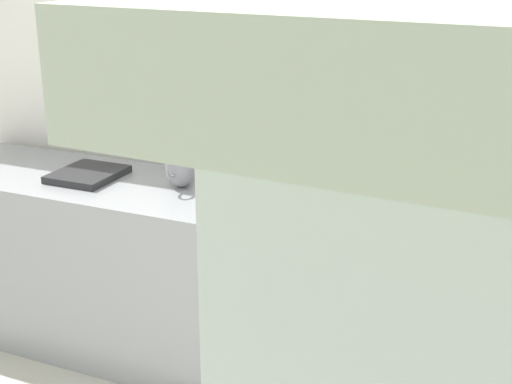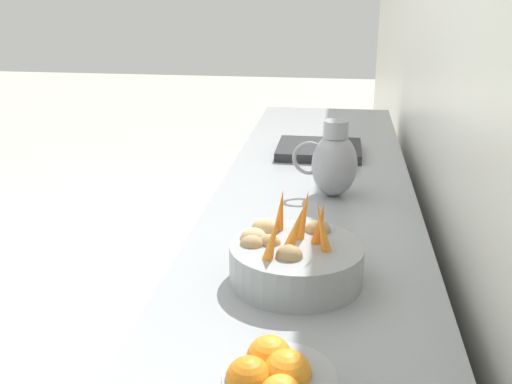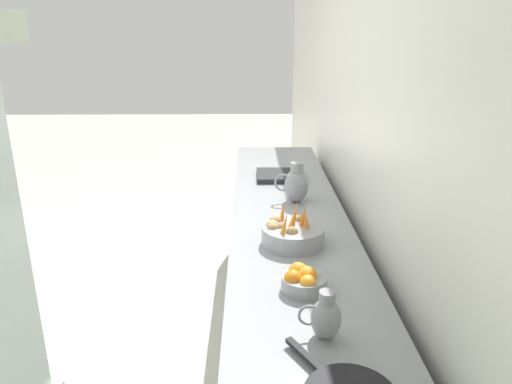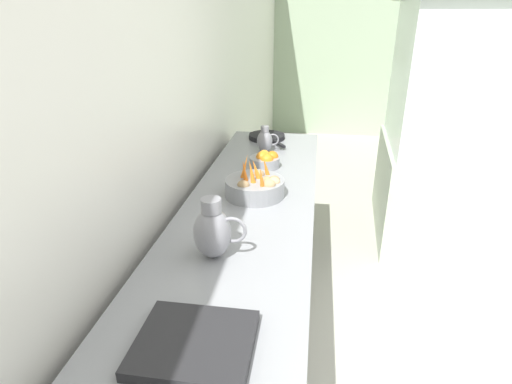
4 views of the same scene
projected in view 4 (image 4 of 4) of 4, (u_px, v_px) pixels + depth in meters
The scene contains 9 objects.
tile_wall_left at pixel (171, 78), 2.14m from camera, with size 0.10×9.57×3.00m, color white.
prep_counter at pixel (241, 309), 2.04m from camera, with size 0.67×3.32×0.91m, color gray.
vegetable_colander at pixel (256, 186), 2.18m from camera, with size 0.32×0.32×0.22m.
orange_bowl at pixel (265, 160), 2.60m from camera, with size 0.19×0.19×0.10m.
metal_pitcher_tall at pixel (213, 231), 1.61m from camera, with size 0.21×0.15×0.25m.
metal_pitcher_short at pixel (265, 140), 2.88m from camera, with size 0.15×0.11×0.18m.
counter_sink_basin at pixel (195, 344), 1.19m from camera, with size 0.34×0.30×0.04m, color #232326.
skillet_on_counter at pixel (267, 137), 3.20m from camera, with size 0.31×0.42×0.03m.
glass_block_booth at pixel (489, 127), 3.25m from camera, with size 1.68×1.41×1.99m.
Camera 4 is at (-1.19, -1.32, 1.81)m, focal length 28.79 mm.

